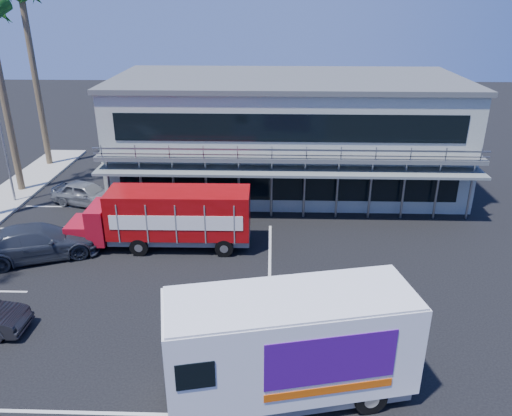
{
  "coord_description": "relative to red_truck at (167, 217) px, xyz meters",
  "views": [
    {
      "loc": [
        2.01,
        -17.72,
        12.15
      ],
      "look_at": [
        1.28,
        5.22,
        2.3
      ],
      "focal_mm": 35.0,
      "sensor_mm": 36.0,
      "label": 1
    }
  ],
  "objects": [
    {
      "name": "building",
      "position": [
        6.27,
        9.61,
        1.94
      ],
      "size": [
        22.4,
        12.0,
        7.3
      ],
      "color": "#9CA396",
      "rests_on": "ground"
    },
    {
      "name": "parked_car_e",
      "position": [
        -6.23,
        5.47,
        -0.97
      ],
      "size": [
        4.69,
        2.96,
        1.49
      ],
      "primitive_type": "imported",
      "rotation": [
        0.0,
        0.0,
        1.27
      ],
      "color": "slate",
      "rests_on": "ground"
    },
    {
      "name": "ground",
      "position": [
        3.27,
        -5.33,
        -1.71
      ],
      "size": [
        120.0,
        120.0,
        0.0
      ],
      "primitive_type": "plane",
      "color": "black",
      "rests_on": "ground"
    },
    {
      "name": "white_van",
      "position": [
        5.94,
        -10.33,
        0.3
      ],
      "size": [
        8.14,
        4.23,
        3.79
      ],
      "rotation": [
        0.0,
        0.0,
        0.21
      ],
      "color": "white",
      "rests_on": "ground"
    },
    {
      "name": "light_pole_far",
      "position": [
        -10.93,
        5.67,
        2.79
      ],
      "size": [
        0.5,
        0.25,
        8.09
      ],
      "color": "gray",
      "rests_on": "ground"
    },
    {
      "name": "palm_f",
      "position": [
        -11.83,
        13.17,
        9.76
      ],
      "size": [
        2.8,
        2.8,
        13.25
      ],
      "color": "brown",
      "rests_on": "ground"
    },
    {
      "name": "red_truck",
      "position": [
        0.0,
        0.0,
        0.0
      ],
      "size": [
        9.32,
        2.36,
        3.13
      ],
      "rotation": [
        0.0,
        0.0,
        0.01
      ],
      "color": "#A10D1B",
      "rests_on": "ground"
    },
    {
      "name": "parked_car_d",
      "position": [
        -6.23,
        -1.33,
        -0.86
      ],
      "size": [
        6.33,
        4.4,
        1.7
      ],
      "primitive_type": "imported",
      "rotation": [
        0.0,
        0.0,
        1.95
      ],
      "color": "#2C313B",
      "rests_on": "ground"
    },
    {
      "name": "parked_car_c",
      "position": [
        -6.24,
        -0.93,
        -1.03
      ],
      "size": [
        5.43,
        3.79,
        1.38
      ],
      "primitive_type": "imported",
      "rotation": [
        0.0,
        0.0,
        1.91
      ],
      "color": "silver",
      "rests_on": "ground"
    }
  ]
}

